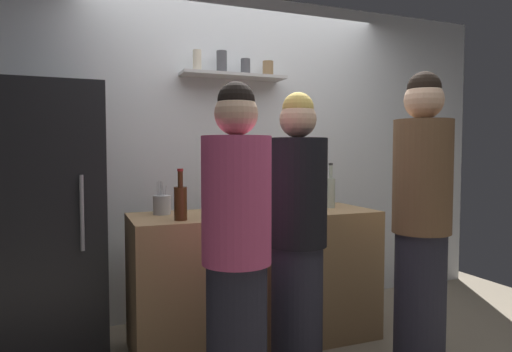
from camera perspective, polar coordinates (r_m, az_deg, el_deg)
back_wall_assembly at (r=3.80m, az=-2.16°, el=2.79°), size 4.80×0.32×2.60m
refrigerator at (r=3.22m, az=-24.24°, el=-5.20°), size 0.64×0.67×1.75m
counter at (r=3.22m, az=0.00°, el=-12.60°), size 1.69×0.61×0.91m
baking_pan at (r=3.17m, az=-0.17°, el=-4.02°), size 0.34×0.24×0.05m
utensil_holder at (r=3.08m, az=-11.76°, el=-3.55°), size 0.12×0.12×0.22m
wine_bottle_pale_glass at (r=3.40m, az=9.36°, el=-1.91°), size 0.07×0.07×0.33m
wine_bottle_green_glass at (r=3.08m, az=4.60°, el=-2.45°), size 0.07×0.07×0.32m
wine_bottle_amber_glass at (r=2.80m, az=-9.47°, el=-3.17°), size 0.08×0.08×0.31m
wine_bottle_dark_glass at (r=3.03m, az=6.50°, el=-2.86°), size 0.08×0.08×0.29m
water_bottle_plastic at (r=2.90m, az=-5.41°, el=-3.10°), size 0.09×0.09×0.24m
person_pink_top at (r=2.24m, az=-2.46°, el=-9.94°), size 0.34×0.34×1.66m
person_blonde at (r=2.65m, az=5.22°, el=-7.86°), size 0.34×0.34×1.66m
person_brown_jacket at (r=2.88m, az=20.08°, el=-5.64°), size 0.34×0.34×1.79m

